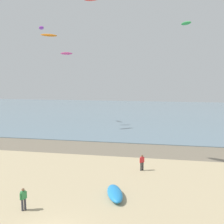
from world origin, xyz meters
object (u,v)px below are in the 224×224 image
Objects in this scene: kite_aloft_3 at (186,23)px; kite_aloft_1 at (49,35)px; person_nearest_camera at (23,198)px; kite_aloft_4 at (41,28)px; grounded_kite at (115,193)px; person_by_waterline at (142,162)px; kite_aloft_5 at (66,53)px.

kite_aloft_1 is at bearing 68.87° from kite_aloft_3.
kite_aloft_4 is (-15.00, 35.95, 19.04)m from person_nearest_camera.
grounded_kite is at bearing 28.17° from person_nearest_camera.
kite_aloft_1 reaches higher than grounded_kite.
person_nearest_camera and person_by_waterline have the same top height.
person_by_waterline is 31.20m from kite_aloft_3.
kite_aloft_1 is at bearing 175.14° from kite_aloft_4.
kite_aloft_4 reaches higher than person_by_waterline.
person_nearest_camera reaches higher than grounded_kite.
person_nearest_camera is at bearing 123.47° from kite_aloft_3.
kite_aloft_4 is 8.94m from kite_aloft_5.
person_by_waterline is 0.62× the size of kite_aloft_4.
person_by_waterline is at bearing 51.67° from person_nearest_camera.
grounded_kite is 1.47× the size of kite_aloft_5.
kite_aloft_4 is (-4.82, 7.27, 2.72)m from kite_aloft_1.
person_nearest_camera is at bearing 84.91° from kite_aloft_5.
kite_aloft_1 is at bearing 109.55° from person_nearest_camera.
person_nearest_camera is at bearing 164.25° from kite_aloft_4.
kite_aloft_4 reaches higher than grounded_kite.
grounded_kite is 36.12m from kite_aloft_5.
kite_aloft_3 reaches higher than kite_aloft_5.
person_nearest_camera is 43.36m from kite_aloft_4.
grounded_kite is 1.27× the size of kite_aloft_3.
kite_aloft_4 is (-22.98, 25.86, 19.04)m from person_by_waterline.
person_by_waterline is at bearing 106.10° from kite_aloft_5.
grounded_kite is (6.26, 3.35, -0.59)m from person_nearest_camera.
kite_aloft_4 reaches higher than kite_aloft_1.
kite_aloft_1 is at bearing 14.81° from grounded_kite.
person_by_waterline is 0.75× the size of kite_aloft_5.
kite_aloft_1 is 24.88m from kite_aloft_3.
person_nearest_camera is at bearing -107.07° from kite_aloft_1.
kite_aloft_4 is at bearing 14.93° from grounded_kite.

